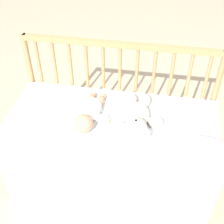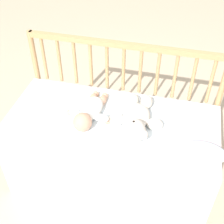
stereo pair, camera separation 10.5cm
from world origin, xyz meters
The scene contains 7 objects.
ground_plane centered at (0.00, 0.00, 0.00)m, with size 12.00×12.00×0.00m, color #C6B293.
crib_mattress centered at (0.00, 0.00, 0.27)m, with size 1.27×0.59×0.54m.
crib_rail centered at (0.00, 0.32, 0.63)m, with size 1.27×0.04×0.89m.
blanket centered at (0.02, 0.03, 0.54)m, with size 0.77×0.50×0.01m.
teddy_bear centered at (0.15, -0.01, 0.59)m, with size 0.32×0.42×0.14m.
baby centered at (-0.14, 0.00, 0.58)m, with size 0.28×0.38×0.11m.
small_pillow centered at (0.53, -0.15, 0.57)m, with size 0.25×0.16×0.06m.
Camera 2 is at (0.33, -1.32, 1.81)m, focal length 50.00 mm.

